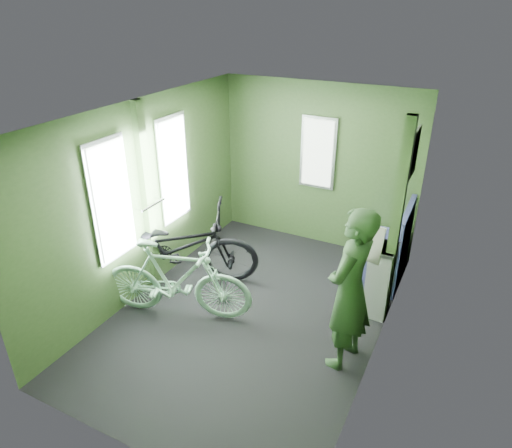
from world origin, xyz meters
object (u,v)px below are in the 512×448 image
(bicycle_mint, at_px, (180,317))
(waste_box, at_px, (380,280))
(passenger, at_px, (350,290))
(bench_seat, at_px, (384,256))
(bicycle_black, at_px, (179,282))

(bicycle_mint, relative_size, waste_box, 1.96)
(waste_box, bearing_deg, bicycle_mint, -150.48)
(passenger, xyz_separation_m, waste_box, (0.11, 0.92, -0.41))
(passenger, xyz_separation_m, bench_seat, (-0.00, 1.70, -0.53))
(passenger, distance_m, waste_box, 1.01)
(passenger, height_order, waste_box, passenger)
(bicycle_black, bearing_deg, bicycle_mint, -168.19)
(waste_box, bearing_deg, passenger, -96.79)
(bicycle_mint, relative_size, passenger, 1.01)
(bicycle_mint, xyz_separation_m, bench_seat, (1.85, 1.89, 0.30))
(bicycle_black, relative_size, bicycle_mint, 1.21)
(passenger, relative_size, bench_seat, 1.64)
(waste_box, xyz_separation_m, bench_seat, (-0.11, 0.78, -0.13))
(bicycle_black, bearing_deg, passenger, -123.59)
(bicycle_mint, distance_m, waste_box, 2.30)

